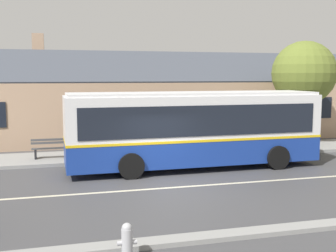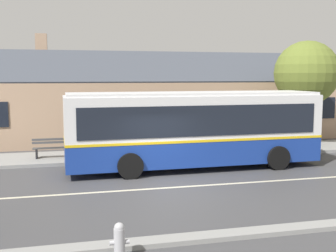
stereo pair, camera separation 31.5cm
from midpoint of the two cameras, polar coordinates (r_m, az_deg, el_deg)
The scene contains 10 objects.
ground_plane at distance 14.86m, azimuth 0.58°, elevation -8.38°, with size 300.00×300.00×0.00m, color #424244.
sidewalk_far at distance 20.57m, azimuth -3.58°, elevation -3.89°, with size 60.00×3.00×0.15m, color gray.
curb_near at distance 10.54m, azimuth 7.22°, elevation -14.60°, with size 60.00×0.50×0.12m, color gray.
lane_divider_stripe at distance 14.86m, azimuth 0.58°, elevation -8.36°, with size 60.00×0.16×0.01m, color beige.
community_building at distance 27.76m, azimuth -0.66°, elevation 2.68°, with size 27.80×8.54×6.49m.
transit_bus at distance 17.78m, azimuth 4.04°, elevation -0.21°, with size 10.75×2.89×3.21m.
bench_by_building at distance 19.96m, azimuth -14.97°, elevation -2.99°, with size 1.73×0.51×0.94m.
bench_down_street at distance 19.96m, azimuth -2.79°, elevation -2.79°, with size 1.61×0.51×0.94m.
street_tree_primary at distance 24.33m, azimuth 18.41°, elevation 6.58°, with size 3.50×3.50×5.79m.
fire_hydrant at distance 9.25m, azimuth -5.60°, elevation -15.26°, with size 0.42×0.24×0.83m.
Camera 2 is at (-3.41, -13.93, 3.90)m, focal length 45.00 mm.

